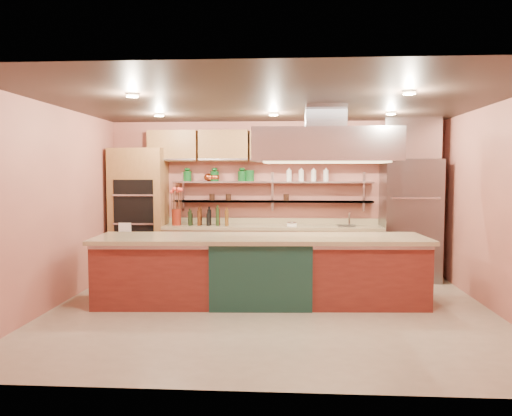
# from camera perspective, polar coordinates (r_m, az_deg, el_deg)

# --- Properties ---
(floor) EXTENTS (6.00, 5.00, 0.02)m
(floor) POSITION_cam_1_polar(r_m,az_deg,el_deg) (6.90, 1.65, -11.76)
(floor) COLOR tan
(floor) RESTS_ON ground
(ceiling) EXTENTS (6.00, 5.00, 0.02)m
(ceiling) POSITION_cam_1_polar(r_m,az_deg,el_deg) (6.70, 1.70, 12.03)
(ceiling) COLOR black
(ceiling) RESTS_ON wall_back
(wall_back) EXTENTS (6.00, 0.04, 2.80)m
(wall_back) POSITION_cam_1_polar(r_m,az_deg,el_deg) (9.15, 2.22, 1.11)
(wall_back) COLOR #AC6151
(wall_back) RESTS_ON floor
(wall_front) EXTENTS (6.00, 0.04, 2.80)m
(wall_front) POSITION_cam_1_polar(r_m,az_deg,el_deg) (4.16, 0.47, -2.43)
(wall_front) COLOR #AC6151
(wall_front) RESTS_ON floor
(wall_left) EXTENTS (0.04, 5.00, 2.80)m
(wall_left) POSITION_cam_1_polar(r_m,az_deg,el_deg) (7.39, -22.26, 0.11)
(wall_left) COLOR #AC6151
(wall_left) RESTS_ON floor
(wall_right) EXTENTS (0.04, 5.00, 2.80)m
(wall_right) POSITION_cam_1_polar(r_m,az_deg,el_deg) (7.20, 26.27, -0.11)
(wall_right) COLOR #AC6151
(wall_right) RESTS_ON floor
(oven_stack) EXTENTS (0.95, 0.64, 2.30)m
(oven_stack) POSITION_cam_1_polar(r_m,az_deg,el_deg) (9.24, -13.22, -0.52)
(oven_stack) COLOR olive
(oven_stack) RESTS_ON floor
(refrigerator) EXTENTS (0.95, 0.72, 2.10)m
(refrigerator) POSITION_cam_1_polar(r_m,az_deg,el_deg) (9.06, 17.18, -1.32)
(refrigerator) COLOR slate
(refrigerator) RESTS_ON floor
(back_counter) EXTENTS (3.84, 0.64, 0.93)m
(back_counter) POSITION_cam_1_polar(r_m,az_deg,el_deg) (8.95, 1.83, -4.98)
(back_counter) COLOR tan
(back_counter) RESTS_ON floor
(wall_shelf_lower) EXTENTS (3.60, 0.26, 0.03)m
(wall_shelf_lower) POSITION_cam_1_polar(r_m,az_deg,el_deg) (9.02, 1.88, 0.75)
(wall_shelf_lower) COLOR #B7B8BE
(wall_shelf_lower) RESTS_ON wall_back
(wall_shelf_upper) EXTENTS (3.60, 0.26, 0.03)m
(wall_shelf_upper) POSITION_cam_1_polar(r_m,az_deg,el_deg) (9.01, 1.88, 2.98)
(wall_shelf_upper) COLOR #B7B8BE
(wall_shelf_upper) RESTS_ON wall_back
(upper_cabinets) EXTENTS (4.60, 0.36, 0.55)m
(upper_cabinets) POSITION_cam_1_polar(r_m,az_deg,el_deg) (8.97, 2.20, 7.12)
(upper_cabinets) COLOR olive
(upper_cabinets) RESTS_ON wall_back
(range_hood) EXTENTS (2.00, 1.00, 0.45)m
(range_hood) POSITION_cam_1_polar(r_m,az_deg,el_deg) (7.08, 7.88, 7.09)
(range_hood) COLOR #B7B8BE
(range_hood) RESTS_ON ceiling
(ceiling_downlights) EXTENTS (4.00, 2.80, 0.02)m
(ceiling_downlights) POSITION_cam_1_polar(r_m,az_deg,el_deg) (6.89, 1.75, 11.56)
(ceiling_downlights) COLOR #FFE5A5
(ceiling_downlights) RESTS_ON ceiling
(island) EXTENTS (4.66, 1.26, 0.96)m
(island) POSITION_cam_1_polar(r_m,az_deg,el_deg) (7.20, 0.53, -7.06)
(island) COLOR maroon
(island) RESTS_ON floor
(flower_vase) EXTENTS (0.17, 0.17, 0.29)m
(flower_vase) POSITION_cam_1_polar(r_m,az_deg,el_deg) (9.04, -9.07, -1.03)
(flower_vase) COLOR maroon
(flower_vase) RESTS_ON back_counter
(oil_bottle_cluster) EXTENTS (0.81, 0.44, 0.25)m
(oil_bottle_cluster) POSITION_cam_1_polar(r_m,az_deg,el_deg) (8.93, -5.43, -1.19)
(oil_bottle_cluster) COLOR black
(oil_bottle_cluster) RESTS_ON back_counter
(kitchen_scale) EXTENTS (0.20, 0.17, 0.09)m
(kitchen_scale) POSITION_cam_1_polar(r_m,az_deg,el_deg) (8.83, 4.12, -1.76)
(kitchen_scale) COLOR silver
(kitchen_scale) RESTS_ON back_counter
(bar_faucet) EXTENTS (0.04, 0.04, 0.24)m
(bar_faucet) POSITION_cam_1_polar(r_m,az_deg,el_deg) (8.99, 10.60, -1.24)
(bar_faucet) COLOR silver
(bar_faucet) RESTS_ON back_counter
(copper_kettle) EXTENTS (0.20, 0.20, 0.14)m
(copper_kettle) POSITION_cam_1_polar(r_m,az_deg,el_deg) (9.12, -5.43, 3.51)
(copper_kettle) COLOR #BE532B
(copper_kettle) RESTS_ON wall_shelf_upper
(green_canister) EXTENTS (0.18, 0.18, 0.20)m
(green_canister) POSITION_cam_1_polar(r_m,az_deg,el_deg) (9.03, -0.74, 3.71)
(green_canister) COLOR #0E4318
(green_canister) RESTS_ON wall_shelf_upper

